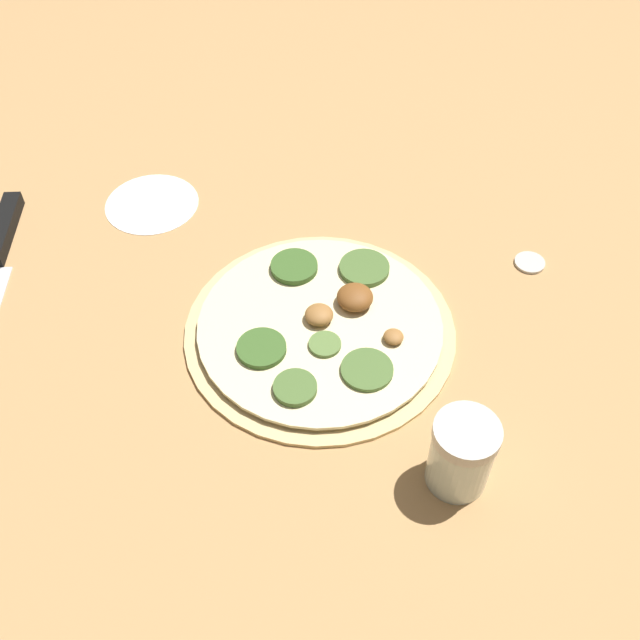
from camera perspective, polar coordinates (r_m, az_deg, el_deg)
name	(u,v)px	position (r m, az deg, el deg)	size (l,w,h in m)	color
ground_plane	(320,332)	(0.78, 0.00, -0.91)	(3.00, 3.00, 0.00)	tan
pizza	(321,326)	(0.77, 0.08, -0.48)	(0.28, 0.28, 0.03)	#D6B77A
spice_jar	(461,454)	(0.66, 10.72, -10.01)	(0.06, 0.06, 0.08)	silver
loose_cap	(530,262)	(0.88, 15.71, 4.31)	(0.03, 0.03, 0.01)	beige
flour_patch	(152,204)	(0.94, -12.69, 8.65)	(0.11, 0.11, 0.00)	white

